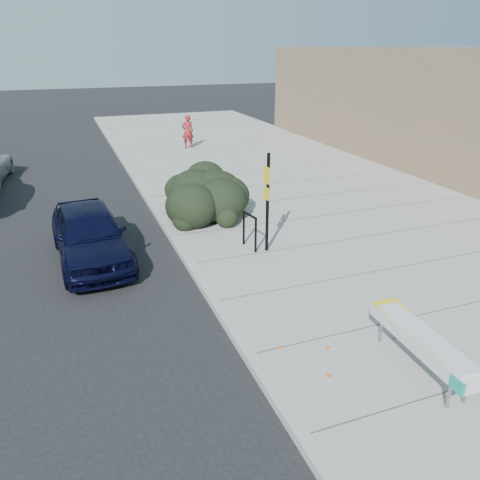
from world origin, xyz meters
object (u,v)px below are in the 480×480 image
(pedestrian, at_px, (188,131))
(bench, at_px, (422,341))
(bike_rack, at_px, (250,228))
(sedan_navy, at_px, (90,234))
(sign_post, at_px, (267,197))

(pedestrian, bearing_deg, bench, 88.96)
(bike_rack, relative_size, pedestrian, 0.56)
(bike_rack, distance_m, sedan_navy, 4.16)
(bike_rack, height_order, sign_post, sign_post)
(bench, height_order, sedan_navy, sedan_navy)
(bench, relative_size, sign_post, 0.91)
(bench, bearing_deg, sedan_navy, 127.97)
(sedan_navy, bearing_deg, pedestrian, 60.89)
(sign_post, bearing_deg, bike_rack, 136.15)
(sedan_navy, distance_m, pedestrian, 13.97)
(bench, distance_m, sign_post, 5.58)
(bike_rack, relative_size, sedan_navy, 0.23)
(sign_post, bearing_deg, bench, -88.70)
(pedestrian, bearing_deg, sedan_navy, 67.18)
(pedestrian, bearing_deg, sign_post, 85.99)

